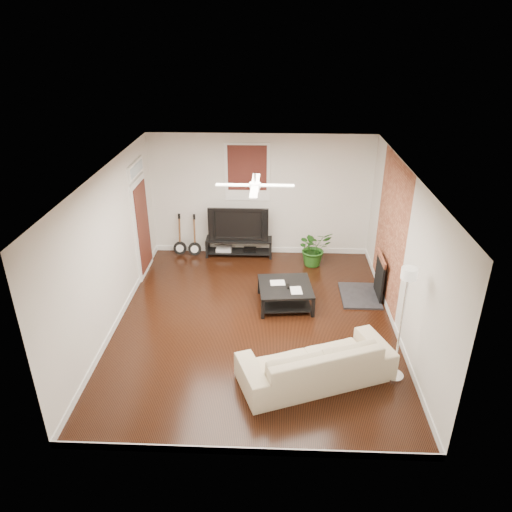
{
  "coord_description": "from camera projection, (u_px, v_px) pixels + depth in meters",
  "views": [
    {
      "loc": [
        0.32,
        -7.35,
        4.94
      ],
      "look_at": [
        0.0,
        0.4,
        1.15
      ],
      "focal_mm": 33.74,
      "sensor_mm": 36.0,
      "label": 1
    }
  ],
  "objects": [
    {
      "name": "brick_accent",
      "position": [
        390.0,
        232.0,
        8.97
      ],
      "size": [
        0.02,
        2.2,
        2.8
      ],
      "primitive_type": "cube",
      "color": "brown",
      "rests_on": "floor"
    },
    {
      "name": "ceiling_fan",
      "position": [
        255.0,
        185.0,
        7.64
      ],
      "size": [
        1.24,
        1.24,
        0.32
      ],
      "primitive_type": null,
      "color": "white",
      "rests_on": "ceiling"
    },
    {
      "name": "floor_lamp",
      "position": [
        401.0,
        325.0,
        7.02
      ],
      "size": [
        0.4,
        0.4,
        1.89
      ],
      "primitive_type": null,
      "rotation": [
        0.0,
        0.0,
        0.37
      ],
      "color": "white",
      "rests_on": "floor"
    },
    {
      "name": "guitar_left",
      "position": [
        179.0,
        236.0,
        11.1
      ],
      "size": [
        0.3,
        0.22,
        0.98
      ],
      "primitive_type": null,
      "rotation": [
        0.0,
        0.0,
        0.0
      ],
      "color": "black",
      "rests_on": "floor"
    },
    {
      "name": "potted_plant",
      "position": [
        314.0,
        248.0,
        10.69
      ],
      "size": [
        0.93,
        0.87,
        0.83
      ],
      "primitive_type": "imported",
      "rotation": [
        0.0,
        0.0,
        0.37
      ],
      "color": "#225819",
      "rests_on": "floor"
    },
    {
      "name": "fireplace",
      "position": [
        370.0,
        276.0,
        9.39
      ],
      "size": [
        0.8,
        1.1,
        0.92
      ],
      "primitive_type": "cube",
      "color": "black",
      "rests_on": "floor"
    },
    {
      "name": "door_left",
      "position": [
        141.0,
        218.0,
        10.03
      ],
      "size": [
        0.08,
        1.0,
        2.5
      ],
      "primitive_type": "cube",
      "color": "white",
      "rests_on": "wall_left"
    },
    {
      "name": "tv",
      "position": [
        239.0,
        223.0,
        10.95
      ],
      "size": [
        1.36,
        0.18,
        0.79
      ],
      "primitive_type": "imported",
      "color": "black",
      "rests_on": "tv_stand"
    },
    {
      "name": "tv_stand",
      "position": [
        239.0,
        247.0,
        11.2
      ],
      "size": [
        1.52,
        0.41,
        0.43
      ],
      "primitive_type": "cube",
      "color": "black",
      "rests_on": "floor"
    },
    {
      "name": "window_back",
      "position": [
        247.0,
        172.0,
        10.6
      ],
      "size": [
        1.0,
        0.06,
        1.3
      ],
      "primitive_type": "cube",
      "color": "#3A110F",
      "rests_on": "wall_back"
    },
    {
      "name": "room",
      "position": [
        255.0,
        253.0,
        8.16
      ],
      "size": [
        5.01,
        6.01,
        2.81
      ],
      "color": "black",
      "rests_on": "ground"
    },
    {
      "name": "coffee_table",
      "position": [
        285.0,
        295.0,
        9.24
      ],
      "size": [
        1.09,
        1.09,
        0.42
      ],
      "primitive_type": "cube",
      "rotation": [
        0.0,
        0.0,
        0.1
      ],
      "color": "black",
      "rests_on": "floor"
    },
    {
      "name": "guitar_right",
      "position": [
        194.0,
        236.0,
        11.06
      ],
      "size": [
        0.32,
        0.25,
        0.98
      ],
      "primitive_type": null,
      "rotation": [
        0.0,
        0.0,
        0.11
      ],
      "color": "black",
      "rests_on": "floor"
    },
    {
      "name": "sofa",
      "position": [
        316.0,
        361.0,
        7.25
      ],
      "size": [
        2.49,
        1.68,
        0.68
      ],
      "primitive_type": "imported",
      "rotation": [
        0.0,
        0.0,
        3.51
      ],
      "color": "#BEAD8F",
      "rests_on": "floor"
    }
  ]
}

